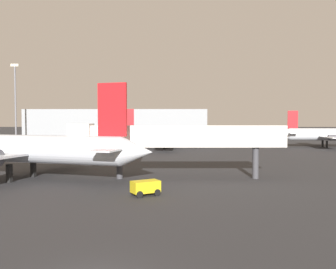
% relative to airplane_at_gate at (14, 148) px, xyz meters
% --- Properties ---
extents(airplane_at_gate, '(32.72, 21.80, 10.30)m').
position_rel_airplane_at_gate_xyz_m(airplane_at_gate, '(0.00, 0.00, 0.00)').
color(airplane_at_gate, silver).
rests_on(airplane_at_gate, ground_plane).
extents(airplane_far_left, '(25.40, 24.97, 9.00)m').
position_rel_airplane_at_gate_xyz_m(airplane_far_left, '(16.53, 41.39, -0.37)').
color(airplane_far_left, silver).
rests_on(airplane_far_left, ground_plane).
extents(airplane_far_right, '(24.31, 20.37, 8.66)m').
position_rel_airplane_at_gate_xyz_m(airplane_far_right, '(54.09, 43.72, -0.29)').
color(airplane_far_right, silver).
rests_on(airplane_far_right, ground_plane).
extents(jet_bridge, '(23.93, 2.84, 6.16)m').
position_rel_airplane_at_gate_xyz_m(jet_bridge, '(17.13, 0.37, 1.24)').
color(jet_bridge, silver).
rests_on(jet_bridge, ground_plane).
extents(baggage_cart, '(2.73, 2.31, 1.30)m').
position_rel_airplane_at_gate_xyz_m(baggage_cart, '(15.16, -8.42, -2.66)').
color(baggage_cart, gold).
rests_on(baggage_cart, ground_plane).
extents(light_mast_left, '(2.40, 0.50, 23.75)m').
position_rel_airplane_at_gate_xyz_m(light_mast_left, '(-30.85, 70.22, 9.76)').
color(light_mast_left, slate).
rests_on(light_mast_left, ground_plane).
extents(terminal_building, '(61.85, 21.17, 10.06)m').
position_rel_airplane_at_gate_xyz_m(terminal_building, '(-1.49, 88.80, 1.62)').
color(terminal_building, '#999EA3').
rests_on(terminal_building, ground_plane).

